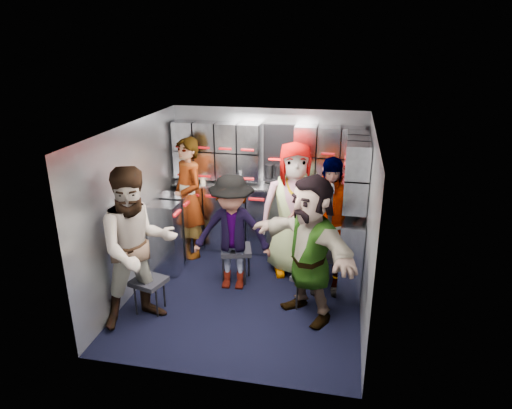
% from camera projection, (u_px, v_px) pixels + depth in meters
% --- Properties ---
extents(floor, '(3.00, 3.00, 0.00)m').
position_uv_depth(floor, '(246.00, 295.00, 5.72)').
color(floor, black).
rests_on(floor, ground).
extents(wall_back, '(2.80, 0.04, 2.10)m').
position_uv_depth(wall_back, '(268.00, 180.00, 6.73)').
color(wall_back, '#969CA3').
rests_on(wall_back, ground).
extents(wall_left, '(0.04, 3.00, 2.10)m').
position_uv_depth(wall_left, '(135.00, 209.00, 5.61)').
color(wall_left, '#969CA3').
rests_on(wall_left, ground).
extents(wall_right, '(0.04, 3.00, 2.10)m').
position_uv_depth(wall_right, '(368.00, 227.00, 5.09)').
color(wall_right, '#969CA3').
rests_on(wall_right, ground).
extents(ceiling, '(2.80, 3.00, 0.02)m').
position_uv_depth(ceiling, '(245.00, 128.00, 4.99)').
color(ceiling, silver).
rests_on(ceiling, wall_back).
extents(cart_bank_back, '(2.68, 0.38, 0.99)m').
position_uv_depth(cart_bank_back, '(265.00, 220.00, 6.73)').
color(cart_bank_back, '#8D929C').
rests_on(cart_bank_back, ground).
extents(cart_bank_left, '(0.38, 0.76, 0.99)m').
position_uv_depth(cart_bank_left, '(171.00, 233.00, 6.28)').
color(cart_bank_left, '#8D929C').
rests_on(cart_bank_left, ground).
extents(counter, '(2.68, 0.42, 0.03)m').
position_uv_depth(counter, '(265.00, 186.00, 6.55)').
color(counter, silver).
rests_on(counter, cart_bank_back).
extents(locker_bank_back, '(2.68, 0.28, 0.82)m').
position_uv_depth(locker_bank_back, '(266.00, 153.00, 6.44)').
color(locker_bank_back, '#8D929C').
rests_on(locker_bank_back, wall_back).
extents(locker_bank_right, '(0.28, 1.00, 0.82)m').
position_uv_depth(locker_bank_right, '(357.00, 171.00, 5.61)').
color(locker_bank_right, '#8D929C').
rests_on(locker_bank_right, wall_right).
extents(right_cabinet, '(0.28, 1.20, 1.00)m').
position_uv_depth(right_cabinet, '(351.00, 247.00, 5.86)').
color(right_cabinet, '#8D929C').
rests_on(right_cabinet, ground).
extents(coffee_niche, '(0.46, 0.16, 0.84)m').
position_uv_depth(coffee_niche, '(279.00, 154.00, 6.47)').
color(coffee_niche, black).
rests_on(coffee_niche, wall_back).
extents(red_latch_strip, '(2.60, 0.02, 0.03)m').
position_uv_depth(red_latch_strip, '(263.00, 200.00, 6.41)').
color(red_latch_strip, '#B20F13').
rests_on(red_latch_strip, cart_bank_back).
extents(jump_seat_near_left, '(0.43, 0.42, 0.42)m').
position_uv_depth(jump_seat_near_left, '(149.00, 283.00, 5.27)').
color(jump_seat_near_left, black).
rests_on(jump_seat_near_left, ground).
extents(jump_seat_mid_left, '(0.47, 0.46, 0.46)m').
position_uv_depth(jump_seat_mid_left, '(236.00, 252.00, 5.94)').
color(jump_seat_mid_left, black).
rests_on(jump_seat_mid_left, ground).
extents(jump_seat_center, '(0.48, 0.47, 0.44)m').
position_uv_depth(jump_seat_center, '(294.00, 239.00, 6.35)').
color(jump_seat_center, black).
rests_on(jump_seat_center, ground).
extents(jump_seat_mid_right, '(0.47, 0.46, 0.44)m').
position_uv_depth(jump_seat_mid_right, '(326.00, 255.00, 5.89)').
color(jump_seat_mid_right, black).
rests_on(jump_seat_mid_right, ground).
extents(jump_seat_near_right, '(0.45, 0.45, 0.41)m').
position_uv_depth(jump_seat_near_right, '(309.00, 279.00, 5.36)').
color(jump_seat_near_right, black).
rests_on(jump_seat_near_right, ground).
extents(attendant_standing, '(0.75, 0.75, 1.75)m').
position_uv_depth(attendant_standing, '(188.00, 199.00, 6.48)').
color(attendant_standing, black).
rests_on(attendant_standing, ground).
extents(attendant_arc_a, '(1.11, 1.10, 1.81)m').
position_uv_depth(attendant_arc_a, '(138.00, 248.00, 4.91)').
color(attendant_arc_a, black).
rests_on(attendant_arc_a, ground).
extents(attendant_arc_b, '(1.01, 0.63, 1.50)m').
position_uv_depth(attendant_arc_b, '(232.00, 233.00, 5.66)').
color(attendant_arc_b, black).
rests_on(attendant_arc_b, ground).
extents(attendant_arc_c, '(0.99, 0.76, 1.80)m').
position_uv_depth(attendant_arc_c, '(293.00, 209.00, 6.01)').
color(attendant_arc_c, black).
rests_on(attendant_arc_c, ground).
extents(attendant_arc_d, '(1.04, 0.47, 1.75)m').
position_uv_depth(attendant_arc_d, '(328.00, 226.00, 5.55)').
color(attendant_arc_d, black).
rests_on(attendant_arc_d, ground).
extents(attendant_arc_e, '(1.50, 1.42, 1.69)m').
position_uv_depth(attendant_arc_e, '(310.00, 249.00, 5.03)').
color(attendant_arc_e, black).
rests_on(attendant_arc_e, ground).
extents(bottle_left, '(0.07, 0.07, 0.22)m').
position_uv_depth(bottle_left, '(241.00, 178.00, 6.52)').
color(bottle_left, white).
rests_on(bottle_left, counter).
extents(bottle_mid, '(0.06, 0.06, 0.22)m').
position_uv_depth(bottle_mid, '(240.00, 178.00, 6.53)').
color(bottle_mid, white).
rests_on(bottle_mid, counter).
extents(bottle_right, '(0.06, 0.06, 0.28)m').
position_uv_depth(bottle_right, '(317.00, 180.00, 6.31)').
color(bottle_right, white).
rests_on(bottle_right, counter).
extents(cup_left, '(0.08, 0.08, 0.09)m').
position_uv_depth(cup_left, '(203.00, 180.00, 6.64)').
color(cup_left, tan).
rests_on(cup_left, counter).
extents(cup_right, '(0.08, 0.08, 0.09)m').
position_uv_depth(cup_right, '(318.00, 187.00, 6.33)').
color(cup_right, tan).
rests_on(cup_right, counter).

